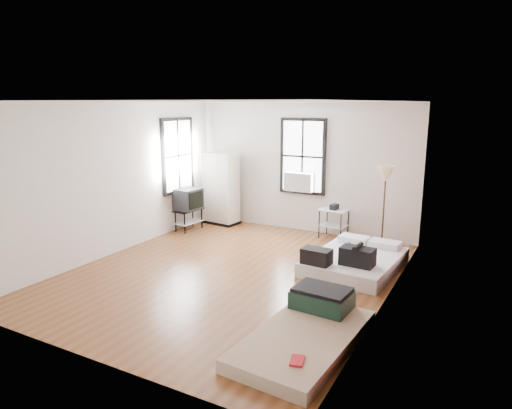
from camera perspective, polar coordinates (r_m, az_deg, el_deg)
The scene contains 8 objects.
ground at distance 7.72m, azimuth -2.97°, elevation -8.50°, with size 6.00×6.00×0.00m, color brown.
room_shell at distance 7.48m, azimuth -0.15°, elevation 4.60°, with size 5.02×6.02×2.80m.
mattress_main at distance 7.99m, azimuth 12.17°, elevation -6.82°, with size 1.48×1.92×0.59m.
mattress_bare at distance 5.70m, azimuth 6.57°, elevation -15.17°, with size 1.19×2.07×0.43m.
wardrobe at distance 10.65m, azimuth -4.43°, elevation 1.98°, with size 0.88×0.57×1.66m.
side_table at distance 9.61m, azimuth 9.72°, elevation -1.32°, with size 0.60×0.50×0.73m.
floor_lamp at distance 8.84m, azimuth 15.89°, elevation 3.16°, with size 0.35×0.35×1.64m.
tv_stand at distance 10.16m, azimuth -8.45°, elevation 0.47°, with size 0.52×0.70×0.94m.
Camera 1 is at (3.75, -6.15, 2.78)m, focal length 32.00 mm.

